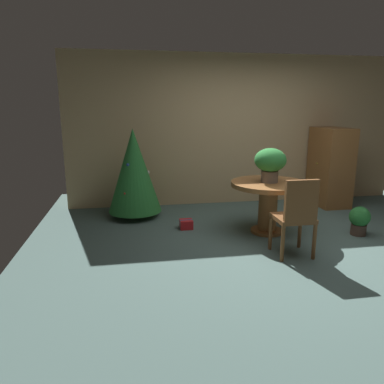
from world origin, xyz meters
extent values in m
plane|color=#4C6660|center=(0.00, 0.00, 0.00)|extent=(6.60, 6.60, 0.00)
cube|color=tan|center=(0.00, 2.20, 1.30)|extent=(6.00, 0.10, 2.60)
cylinder|color=brown|center=(-0.07, 0.48, 0.02)|extent=(0.44, 0.44, 0.04)
cylinder|color=brown|center=(-0.07, 0.48, 0.35)|extent=(0.26, 0.26, 0.62)
cylinder|color=brown|center=(-0.07, 0.48, 0.69)|extent=(1.03, 1.03, 0.06)
cylinder|color=#665B51|center=(-0.07, 0.48, 0.79)|extent=(0.23, 0.23, 0.15)
ellipsoid|color=#287533|center=(-0.07, 0.48, 1.02)|extent=(0.42, 0.42, 0.32)
sphere|color=red|center=(-0.04, 0.56, 1.00)|extent=(0.08, 0.08, 0.08)
sphere|color=red|center=(-0.16, 0.59, 1.08)|extent=(0.06, 0.06, 0.06)
sphere|color=red|center=(0.11, 0.49, 1.09)|extent=(0.06, 0.06, 0.06)
cylinder|color=brown|center=(-0.26, -0.12, 0.21)|extent=(0.04, 0.04, 0.42)
cylinder|color=brown|center=(0.12, -0.12, 0.21)|extent=(0.04, 0.04, 0.42)
cylinder|color=brown|center=(-0.26, -0.48, 0.21)|extent=(0.04, 0.04, 0.42)
cylinder|color=brown|center=(0.12, -0.48, 0.21)|extent=(0.04, 0.04, 0.42)
cube|color=brown|center=(-0.07, -0.30, 0.45)|extent=(0.43, 0.41, 0.05)
cube|color=brown|center=(-0.07, -0.48, 0.71)|extent=(0.38, 0.05, 0.47)
cylinder|color=brown|center=(-1.87, 1.53, 0.05)|extent=(0.10, 0.10, 0.10)
cone|color=#287533|center=(-1.87, 1.53, 0.75)|extent=(0.83, 0.83, 1.30)
sphere|color=gold|center=(-1.66, 1.69, 0.45)|extent=(0.05, 0.05, 0.05)
sphere|color=silver|center=(-1.66, 1.57, 0.70)|extent=(0.07, 0.07, 0.07)
sphere|color=#2D51A8|center=(-1.95, 1.39, 0.86)|extent=(0.05, 0.05, 0.05)
sphere|color=red|center=(-2.01, 1.29, 0.44)|extent=(0.06, 0.06, 0.06)
cube|color=red|center=(-1.16, 0.82, 0.06)|extent=(0.18, 0.18, 0.13)
cube|color=#1E569E|center=(-1.16, 0.82, 0.06)|extent=(0.18, 0.03, 0.13)
cube|color=brown|center=(1.55, 1.71, 0.68)|extent=(0.49, 0.78, 1.36)
sphere|color=#B29338|center=(1.29, 1.71, 0.75)|extent=(0.04, 0.04, 0.04)
cylinder|color=#4C382D|center=(1.13, 0.17, 0.07)|extent=(0.20, 0.20, 0.15)
sphere|color=#287533|center=(1.13, 0.17, 0.26)|extent=(0.28, 0.28, 0.28)
camera|label=1|loc=(-1.90, -4.07, 1.72)|focal=33.79mm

